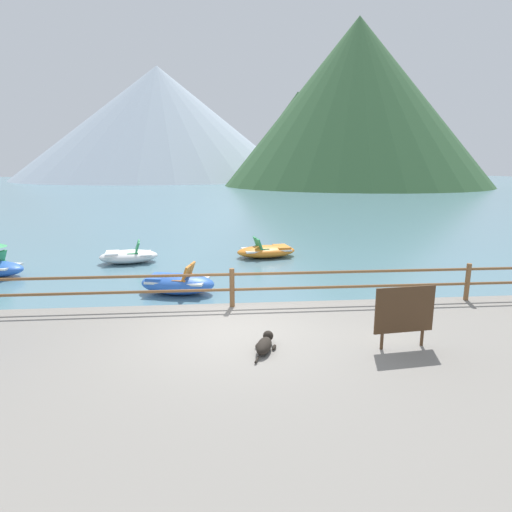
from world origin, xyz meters
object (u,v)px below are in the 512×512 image
at_px(dog_resting, 265,344).
at_px(pedal_boat_0, 177,283).
at_px(pedal_boat_2, 267,251).
at_px(pedal_boat_3, 128,256).
at_px(sign_board, 404,311).

height_order(dog_resting, pedal_boat_0, pedal_boat_0).
bearing_deg(pedal_boat_0, pedal_boat_2, 56.40).
height_order(dog_resting, pedal_boat_3, pedal_boat_3).
relative_size(sign_board, dog_resting, 1.15).
bearing_deg(pedal_boat_3, sign_board, -53.58).
bearing_deg(sign_board, pedal_boat_0, 132.06).
height_order(sign_board, pedal_boat_0, sign_board).
relative_size(pedal_boat_0, pedal_boat_2, 0.91).
xyz_separation_m(dog_resting, pedal_boat_0, (-2.08, 5.07, -0.21)).
distance_m(pedal_boat_0, pedal_boat_2, 5.84).
distance_m(pedal_boat_0, pedal_boat_3, 4.85).
xyz_separation_m(sign_board, pedal_boat_0, (-4.66, 5.17, -0.81)).
relative_size(pedal_boat_0, pedal_boat_3, 1.01).
distance_m(dog_resting, pedal_boat_3, 10.32).
xyz_separation_m(dog_resting, pedal_boat_3, (-4.38, 9.34, -0.25)).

